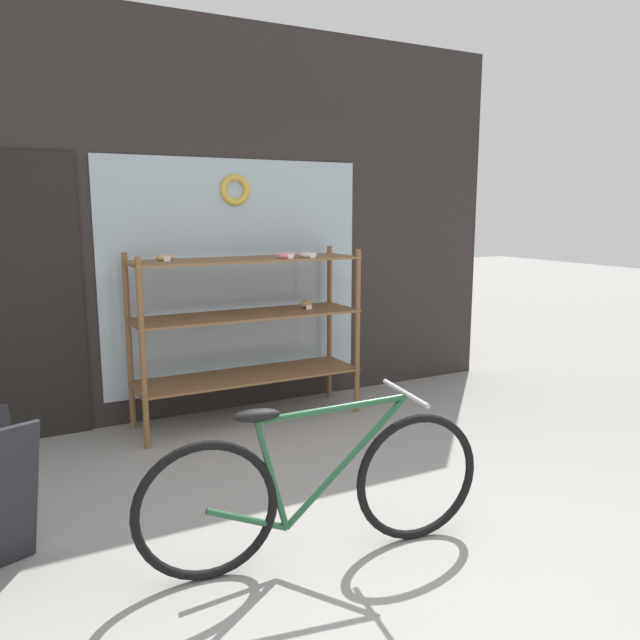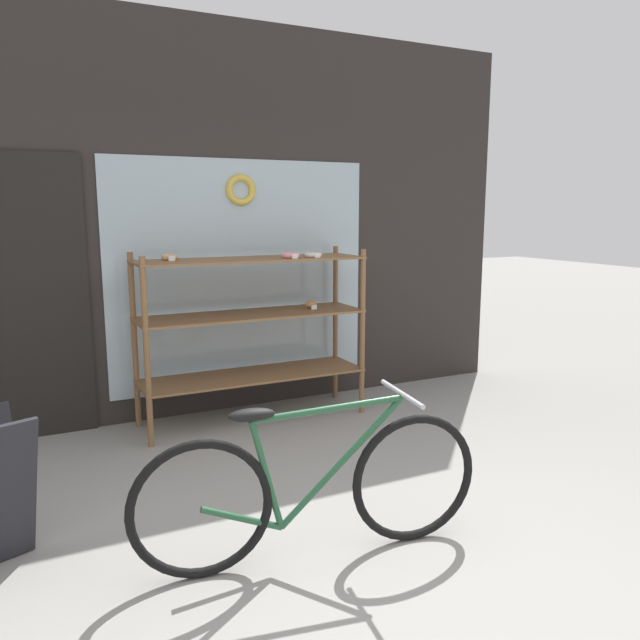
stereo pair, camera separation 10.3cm
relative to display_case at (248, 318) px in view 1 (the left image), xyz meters
name	(u,v)px [view 1 (the left image)]	position (x,y,z in m)	size (l,w,h in m)	color
ground_plane	(410,577)	(-0.16, -2.42, -0.84)	(30.00, 30.00, 0.00)	gray
storefront_facade	(205,227)	(-0.20, 0.40, 0.71)	(5.59, 0.13, 3.18)	#2D2826
display_case	(248,318)	(0.00, 0.00, 0.00)	(1.80, 0.53, 1.38)	brown
bicycle	(317,488)	(-0.47, -2.07, -0.48)	(1.75, 0.46, 0.81)	black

